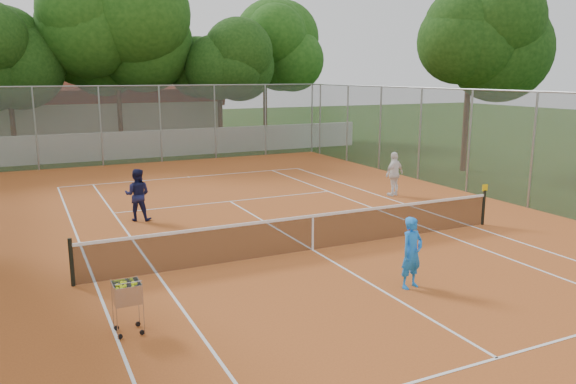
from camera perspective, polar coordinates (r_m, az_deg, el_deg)
name	(u,v)px	position (r m, az deg, el deg)	size (l,w,h in m)	color
ground	(313,251)	(14.89, 2.51, -5.98)	(120.00, 120.00, 0.00)	#18330D
court_pad	(313,250)	(14.88, 2.51, -5.94)	(18.00, 34.00, 0.02)	#B15622
court_lines	(313,250)	(14.88, 2.51, -5.89)	(10.98, 23.78, 0.01)	white
tennis_net	(313,232)	(14.74, 2.53, -4.09)	(11.88, 0.10, 0.98)	black
perimeter_fence	(313,176)	(14.40, 2.58, 1.62)	(18.00, 34.00, 4.00)	slate
boundary_wall	(153,144)	(32.42, -13.54, 4.79)	(26.00, 0.30, 1.50)	silver
clubhouse	(92,109)	(41.82, -19.29, 7.97)	(16.40, 9.00, 4.40)	beige
tropical_trees	(139,67)	(35.14, -14.95, 12.19)	(29.00, 19.00, 10.00)	black
player_near	(412,253)	(12.40, 12.47, -6.05)	(0.57, 0.37, 1.57)	#1C7CF2
player_far_left	(138,195)	(18.27, -15.04, -0.27)	(0.80, 0.63, 1.66)	#161A43
player_far_right	(394,174)	(21.66, 10.75, 1.82)	(0.98, 0.41, 1.68)	white
ball_hopper	(128,306)	(10.53, -15.97, -11.05)	(0.50, 0.50, 1.04)	#AFB0B6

